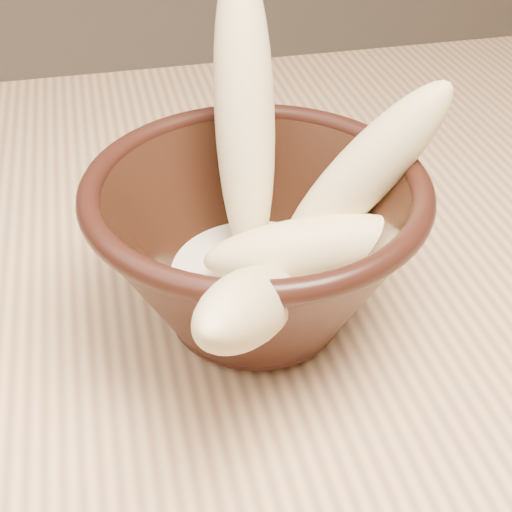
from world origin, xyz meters
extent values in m
cube|color=#E3B27D|center=(0.00, 0.00, 0.73)|extent=(1.20, 0.80, 0.04)
cylinder|color=black|center=(-0.22, -0.08, 0.76)|extent=(0.10, 0.10, 0.01)
cylinder|color=black|center=(-0.22, -0.08, 0.78)|extent=(0.09, 0.09, 0.01)
torus|color=black|center=(-0.22, -0.08, 0.86)|extent=(0.22, 0.22, 0.01)
cylinder|color=beige|center=(-0.22, -0.08, 0.79)|extent=(0.12, 0.12, 0.02)
ellipsoid|color=#E9CC8A|center=(-0.22, -0.02, 0.89)|extent=(0.06, 0.14, 0.20)
ellipsoid|color=#E9CC8A|center=(-0.15, -0.07, 0.86)|extent=(0.14, 0.05, 0.15)
ellipsoid|color=#E9CC8A|center=(-0.19, -0.10, 0.82)|extent=(0.15, 0.06, 0.05)
ellipsoid|color=#E9CC8A|center=(-0.25, -0.17, 0.85)|extent=(0.12, 0.18, 0.14)
camera|label=1|loc=(-0.31, -0.45, 1.10)|focal=50.00mm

